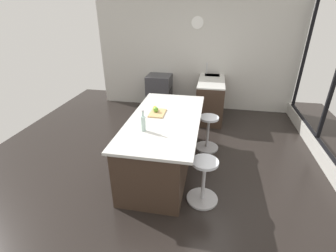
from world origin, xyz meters
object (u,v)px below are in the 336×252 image
object	(u,v)px
kitchen_island	(162,142)
oven_range	(159,92)
apple_green	(156,110)
apple_yellow	(155,108)
stool_middle	(203,182)
stool_by_window	(208,134)
cutting_board	(157,113)
water_bottle	(143,123)

from	to	relation	value
kitchen_island	oven_range	bearing A→B (deg)	-166.51
apple_green	apple_yellow	bearing A→B (deg)	-157.01
kitchen_island	stool_middle	distance (m)	1.03
stool_by_window	stool_middle	xyz separation A→B (m)	(1.43, 0.00, 0.00)
cutting_board	apple_yellow	xyz separation A→B (m)	(-0.10, -0.06, 0.05)
oven_range	kitchen_island	bearing A→B (deg)	13.49
oven_range	apple_yellow	size ratio (longest dim) A/B	12.77
apple_yellow	water_bottle	bearing A→B (deg)	0.63
stool_middle	apple_green	xyz separation A→B (m)	(-0.88, -0.86, 0.65)
apple_green	water_bottle	world-z (taller)	water_bottle
kitchen_island	apple_green	world-z (taller)	apple_green
stool_middle	water_bottle	size ratio (longest dim) A/B	2.11
stool_by_window	apple_yellow	xyz separation A→B (m)	(0.47, -0.89, 0.64)
oven_range	apple_yellow	distance (m)	2.40
apple_green	stool_middle	bearing A→B (deg)	44.39
stool_by_window	water_bottle	world-z (taller)	water_bottle
oven_range	stool_by_window	bearing A→B (deg)	36.08
oven_range	stool_middle	world-z (taller)	oven_range
kitchen_island	stool_middle	world-z (taller)	kitchen_island
kitchen_island	apple_yellow	xyz separation A→B (m)	(-0.24, -0.17, 0.50)
apple_green	apple_yellow	xyz separation A→B (m)	(-0.08, -0.03, -0.01)
oven_range	stool_middle	xyz separation A→B (m)	(3.26, 1.34, -0.14)
stool_middle	water_bottle	world-z (taller)	water_bottle
oven_range	stool_by_window	size ratio (longest dim) A/B	1.36
kitchen_island	stool_by_window	size ratio (longest dim) A/B	3.43
stool_by_window	apple_green	xyz separation A→B (m)	(0.55, -0.86, 0.65)
oven_range	stool_middle	bearing A→B (deg)	22.27
oven_range	apple_green	xyz separation A→B (m)	(2.38, 0.47, 0.51)
stool_middle	oven_range	bearing A→B (deg)	-157.73
stool_by_window	cutting_board	size ratio (longest dim) A/B	1.83
stool_by_window	cutting_board	world-z (taller)	cutting_board
water_bottle	cutting_board	bearing A→B (deg)	174.96
stool_by_window	apple_yellow	bearing A→B (deg)	-62.19
stool_middle	cutting_board	distance (m)	1.34
stool_middle	water_bottle	distance (m)	1.16
oven_range	water_bottle	bearing A→B (deg)	8.46
stool_by_window	stool_middle	size ratio (longest dim) A/B	1.00
apple_green	kitchen_island	bearing A→B (deg)	39.43
stool_by_window	oven_range	bearing A→B (deg)	-143.92
cutting_board	water_bottle	world-z (taller)	water_bottle
stool_by_window	stool_middle	distance (m)	1.43
kitchen_island	stool_middle	bearing A→B (deg)	45.43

